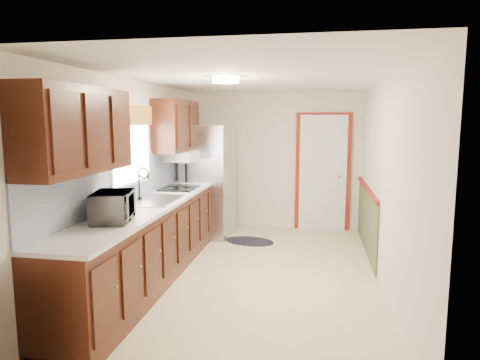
% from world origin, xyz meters
% --- Properties ---
extents(room_shell, '(3.20, 5.20, 2.52)m').
position_xyz_m(room_shell, '(0.00, 0.00, 1.20)').
color(room_shell, beige).
rests_on(room_shell, ground).
extents(kitchen_run, '(0.63, 4.00, 2.20)m').
position_xyz_m(kitchen_run, '(-1.24, -0.29, 0.81)').
color(kitchen_run, '#37150C').
rests_on(kitchen_run, ground).
extents(back_wall_trim, '(1.12, 2.30, 2.08)m').
position_xyz_m(back_wall_trim, '(0.99, 2.21, 0.89)').
color(back_wall_trim, maroon).
rests_on(back_wall_trim, ground).
extents(ceiling_fixture, '(0.30, 0.30, 0.06)m').
position_xyz_m(ceiling_fixture, '(-0.30, -0.20, 2.36)').
color(ceiling_fixture, '#FFD88C').
rests_on(ceiling_fixture, room_shell).
extents(microwave, '(0.41, 0.57, 0.35)m').
position_xyz_m(microwave, '(-1.20, -1.25, 1.11)').
color(microwave, white).
rests_on(microwave, kitchen_run).
extents(refrigerator, '(0.82, 0.79, 1.83)m').
position_xyz_m(refrigerator, '(-1.02, 1.75, 0.92)').
color(refrigerator, '#B7B7BC').
rests_on(refrigerator, ground).
extents(rug, '(0.87, 0.66, 0.01)m').
position_xyz_m(rug, '(-0.28, 1.47, 0.01)').
color(rug, black).
rests_on(rug, ground).
extents(cooktop, '(0.48, 0.58, 0.02)m').
position_xyz_m(cooktop, '(-1.19, 0.75, 0.95)').
color(cooktop, black).
rests_on(cooktop, kitchen_run).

